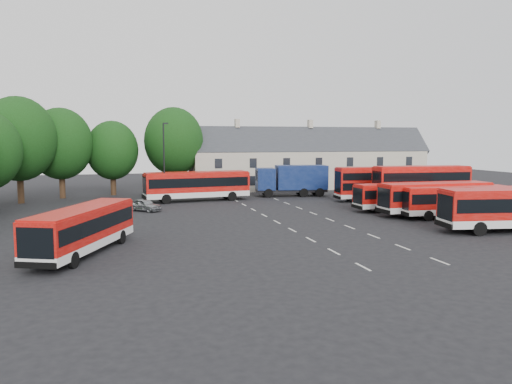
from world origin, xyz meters
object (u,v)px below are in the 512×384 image
bus_west (83,226)px  silver_car (145,205)px  bus_dd_south (421,183)px  lamppost (164,161)px  box_truck (292,179)px

bus_west → silver_car: bus_west is taller
bus_dd_south → lamppost: size_ratio=1.18×
bus_dd_south → bus_west: size_ratio=1.01×
bus_dd_south → bus_west: bus_dd_south is taller
box_truck → lamppost: lamppost is taller
bus_west → lamppost: bearing=6.4°
bus_dd_south → lamppost: lamppost is taller
bus_dd_south → silver_car: (-29.28, 3.65, -1.84)m
bus_west → lamppost: 25.06m
bus_west → bus_dd_south: bearing=-43.4°
bus_dd_south → box_truck: 16.24m
bus_dd_south → silver_car: bus_dd_south is taller
bus_dd_south → bus_west: 36.98m
lamppost → silver_car: bearing=-114.7°
silver_car → lamppost: (2.50, 5.42, 4.20)m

